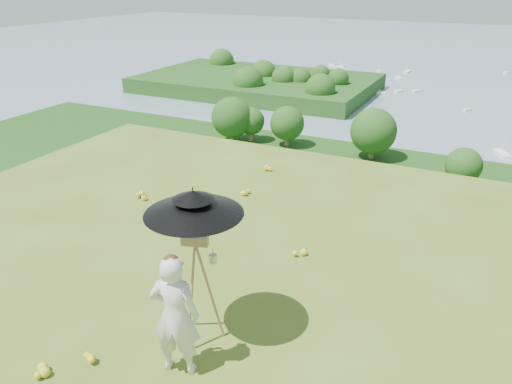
% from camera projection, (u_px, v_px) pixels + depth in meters
% --- Properties ---
extents(ground, '(14.00, 14.00, 0.00)m').
position_uv_depth(ground, '(194.00, 299.00, 7.36)').
color(ground, '#51681D').
rests_on(ground, ground).
extents(forest_slope, '(140.00, 56.00, 22.00)m').
position_uv_depth(forest_slope, '(408.00, 353.00, 47.76)').
color(forest_slope, '#123B10').
rests_on(forest_slope, bay_water).
extents(shoreline_tier, '(170.00, 28.00, 8.00)m').
position_uv_depth(shoreline_tier, '(449.00, 237.00, 83.41)').
color(shoreline_tier, '#726C5B').
rests_on(shoreline_tier, bay_water).
extents(bay_water, '(700.00, 700.00, 0.00)m').
position_uv_depth(bay_water, '(496.00, 69.00, 218.03)').
color(bay_water, slate).
rests_on(bay_water, ground).
extents(peninsula, '(90.00, 60.00, 12.00)m').
position_uv_depth(peninsula, '(257.00, 76.00, 176.65)').
color(peninsula, '#123B10').
rests_on(peninsula, bay_water).
extents(slope_trees, '(110.00, 50.00, 6.00)m').
position_uv_depth(slope_trees, '(428.00, 224.00, 42.13)').
color(slope_trees, '#194A16').
rests_on(slope_trees, forest_slope).
extents(harbor_town, '(110.00, 22.00, 5.00)m').
position_uv_depth(harbor_town, '(455.00, 201.00, 80.79)').
color(harbor_town, silver).
rests_on(harbor_town, shoreline_tier).
extents(moored_boats, '(140.00, 140.00, 0.70)m').
position_uv_depth(moored_boats, '(442.00, 104.00, 158.12)').
color(moored_boats, white).
rests_on(moored_boats, bay_water).
extents(wildflowers, '(10.00, 10.50, 0.12)m').
position_uv_depth(wildflowers, '(203.00, 287.00, 7.54)').
color(wildflowers, yellow).
rests_on(wildflowers, ground).
extents(painter, '(0.66, 0.53, 1.59)m').
position_uv_depth(painter, '(175.00, 315.00, 5.75)').
color(painter, beige).
rests_on(painter, ground).
extents(field_easel, '(0.84, 0.84, 1.74)m').
position_uv_depth(field_easel, '(197.00, 282.00, 6.25)').
color(field_easel, '#935C3D').
rests_on(field_easel, ground).
extents(sun_umbrella, '(1.41, 1.41, 0.71)m').
position_uv_depth(sun_umbrella, '(194.00, 215.00, 5.91)').
color(sun_umbrella, black).
rests_on(sun_umbrella, field_easel).
extents(painter_cap, '(0.28, 0.29, 0.10)m').
position_uv_depth(painter_cap, '(171.00, 259.00, 5.45)').
color(painter_cap, '#C86D7B').
rests_on(painter_cap, painter).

